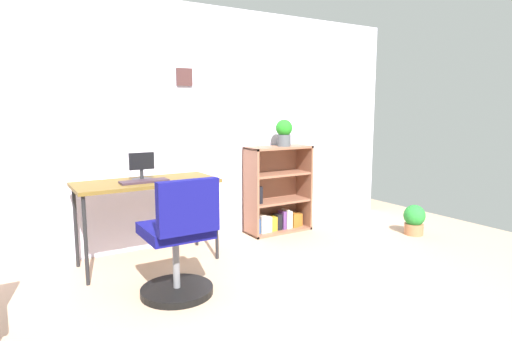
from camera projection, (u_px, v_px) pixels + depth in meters
ground_plane at (323, 335)px, 2.53m from camera, size 6.24×6.24×0.00m
wall_back at (182, 126)px, 4.17m from camera, size 5.20×0.12×2.32m
desk at (147, 187)px, 3.61m from camera, size 1.17×0.52×0.72m
monitor at (142, 167)px, 3.61m from camera, size 0.21×0.17×0.24m
keyboard at (144, 181)px, 3.52m from camera, size 0.39×0.14×0.02m
office_chair at (179, 246)px, 2.97m from camera, size 0.52×0.55×0.87m
bookshelf_low at (276, 194)px, 4.62m from camera, size 0.71×0.30×0.93m
potted_plant_on_shelf at (284, 132)px, 4.51m from camera, size 0.18×0.18×0.28m
potted_plant_floor at (414, 219)px, 4.51m from camera, size 0.22×0.22×0.32m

